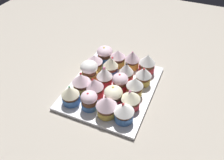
{
  "coord_description": "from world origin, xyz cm",
  "views": [
    {
      "loc": [
        56.08,
        24.17,
        58.96
      ],
      "look_at": [
        0.0,
        0.0,
        4.2
      ],
      "focal_mm": 36.95,
      "sensor_mm": 36.0,
      "label": 1
    }
  ],
  "objects_px": {
    "cupcake_6": "(111,66)",
    "cupcake_9": "(89,100)",
    "baking_tray": "(112,87)",
    "cupcake_3": "(82,82)",
    "cupcake_8": "(95,87)",
    "cupcake_14": "(107,106)",
    "cupcake_15": "(147,63)",
    "cupcake_11": "(126,71)",
    "cupcake_16": "(144,75)",
    "cupcake_10": "(132,59)",
    "cupcake_0": "(105,54)",
    "cupcake_1": "(94,62)",
    "cupcake_4": "(70,95)",
    "cupcake_18": "(131,99)",
    "cupcake_7": "(105,75)",
    "cupcake_13": "(113,95)",
    "cupcake_19": "(124,112)",
    "cupcake_12": "(120,82)",
    "cupcake_2": "(89,70)",
    "cupcake_17": "(135,86)",
    "cupcake_5": "(118,58)"
  },
  "relations": [
    {
      "from": "baking_tray",
      "to": "cupcake_0",
      "type": "relative_size",
      "value": 5.34
    },
    {
      "from": "baking_tray",
      "to": "cupcake_9",
      "type": "bearing_deg",
      "value": -12.71
    },
    {
      "from": "baking_tray",
      "to": "cupcake_16",
      "type": "distance_m",
      "value": 0.12
    },
    {
      "from": "cupcake_0",
      "to": "cupcake_10",
      "type": "bearing_deg",
      "value": 91.23
    },
    {
      "from": "cupcake_15",
      "to": "cupcake_1",
      "type": "bearing_deg",
      "value": -70.58
    },
    {
      "from": "cupcake_13",
      "to": "cupcake_17",
      "type": "xyz_separation_m",
      "value": [
        -0.06,
        0.05,
        0.01
      ]
    },
    {
      "from": "cupcake_6",
      "to": "cupcake_16",
      "type": "bearing_deg",
      "value": 88.78
    },
    {
      "from": "baking_tray",
      "to": "cupcake_10",
      "type": "height_order",
      "value": "cupcake_10"
    },
    {
      "from": "baking_tray",
      "to": "cupcake_15",
      "type": "height_order",
      "value": "cupcake_15"
    },
    {
      "from": "cupcake_12",
      "to": "cupcake_19",
      "type": "distance_m",
      "value": 0.14
    },
    {
      "from": "baking_tray",
      "to": "cupcake_4",
      "type": "bearing_deg",
      "value": -37.09
    },
    {
      "from": "cupcake_9",
      "to": "cupcake_7",
      "type": "bearing_deg",
      "value": -179.1
    },
    {
      "from": "cupcake_9",
      "to": "cupcake_10",
      "type": "xyz_separation_m",
      "value": [
        -0.26,
        0.06,
        0.01
      ]
    },
    {
      "from": "cupcake_8",
      "to": "cupcake_2",
      "type": "bearing_deg",
      "value": -140.5
    },
    {
      "from": "cupcake_17",
      "to": "cupcake_19",
      "type": "xyz_separation_m",
      "value": [
        0.12,
        0.01,
        -0.0
      ]
    },
    {
      "from": "cupcake_6",
      "to": "cupcake_9",
      "type": "distance_m",
      "value": 0.18
    },
    {
      "from": "baking_tray",
      "to": "cupcake_10",
      "type": "distance_m",
      "value": 0.14
    },
    {
      "from": "baking_tray",
      "to": "cupcake_0",
      "type": "bearing_deg",
      "value": -145.97
    },
    {
      "from": "cupcake_13",
      "to": "cupcake_19",
      "type": "relative_size",
      "value": 0.96
    },
    {
      "from": "cupcake_1",
      "to": "cupcake_18",
      "type": "relative_size",
      "value": 0.98
    },
    {
      "from": "cupcake_15",
      "to": "cupcake_17",
      "type": "distance_m",
      "value": 0.14
    },
    {
      "from": "cupcake_15",
      "to": "cupcake_18",
      "type": "relative_size",
      "value": 1.17
    },
    {
      "from": "cupcake_12",
      "to": "cupcake_13",
      "type": "height_order",
      "value": "same"
    },
    {
      "from": "cupcake_4",
      "to": "cupcake_10",
      "type": "relative_size",
      "value": 0.9
    },
    {
      "from": "cupcake_6",
      "to": "cupcake_5",
      "type": "bearing_deg",
      "value": 175.47
    },
    {
      "from": "cupcake_4",
      "to": "cupcake_6",
      "type": "height_order",
      "value": "cupcake_6"
    },
    {
      "from": "cupcake_11",
      "to": "cupcake_19",
      "type": "relative_size",
      "value": 1.09
    },
    {
      "from": "cupcake_1",
      "to": "cupcake_4",
      "type": "height_order",
      "value": "cupcake_4"
    },
    {
      "from": "cupcake_7",
      "to": "cupcake_8",
      "type": "distance_m",
      "value": 0.06
    },
    {
      "from": "cupcake_14",
      "to": "cupcake_8",
      "type": "bearing_deg",
      "value": -131.42
    },
    {
      "from": "cupcake_8",
      "to": "cupcake_19",
      "type": "distance_m",
      "value": 0.15
    },
    {
      "from": "cupcake_1",
      "to": "cupcake_0",
      "type": "bearing_deg",
      "value": 169.92
    },
    {
      "from": "cupcake_4",
      "to": "cupcake_16",
      "type": "relative_size",
      "value": 0.94
    },
    {
      "from": "cupcake_5",
      "to": "cupcake_17",
      "type": "bearing_deg",
      "value": 41.68
    },
    {
      "from": "cupcake_11",
      "to": "cupcake_16",
      "type": "bearing_deg",
      "value": 93.12
    },
    {
      "from": "cupcake_7",
      "to": "cupcake_14",
      "type": "xyz_separation_m",
      "value": [
        0.13,
        0.07,
        -0.0
      ]
    },
    {
      "from": "cupcake_6",
      "to": "cupcake_13",
      "type": "bearing_deg",
      "value": 27.05
    },
    {
      "from": "baking_tray",
      "to": "cupcake_19",
      "type": "distance_m",
      "value": 0.16
    },
    {
      "from": "cupcake_8",
      "to": "cupcake_15",
      "type": "distance_m",
      "value": 0.23
    },
    {
      "from": "cupcake_9",
      "to": "cupcake_5",
      "type": "bearing_deg",
      "value": -179.93
    },
    {
      "from": "cupcake_13",
      "to": "cupcake_8",
      "type": "bearing_deg",
      "value": -96.61
    },
    {
      "from": "cupcake_8",
      "to": "cupcake_14",
      "type": "relative_size",
      "value": 0.97
    },
    {
      "from": "cupcake_0",
      "to": "cupcake_12",
      "type": "bearing_deg",
      "value": 41.92
    },
    {
      "from": "cupcake_5",
      "to": "cupcake_7",
      "type": "xyz_separation_m",
      "value": [
        0.12,
        -0.0,
        0.0
      ]
    },
    {
      "from": "cupcake_19",
      "to": "cupcake_2",
      "type": "bearing_deg",
      "value": -125.11
    },
    {
      "from": "cupcake_13",
      "to": "cupcake_19",
      "type": "bearing_deg",
      "value": 46.61
    },
    {
      "from": "baking_tray",
      "to": "cupcake_3",
      "type": "distance_m",
      "value": 0.12
    },
    {
      "from": "cupcake_3",
      "to": "cupcake_4",
      "type": "height_order",
      "value": "cupcake_3"
    },
    {
      "from": "cupcake_13",
      "to": "cupcake_2",
      "type": "bearing_deg",
      "value": -120.58
    },
    {
      "from": "cupcake_6",
      "to": "cupcake_9",
      "type": "height_order",
      "value": "cupcake_6"
    }
  ]
}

